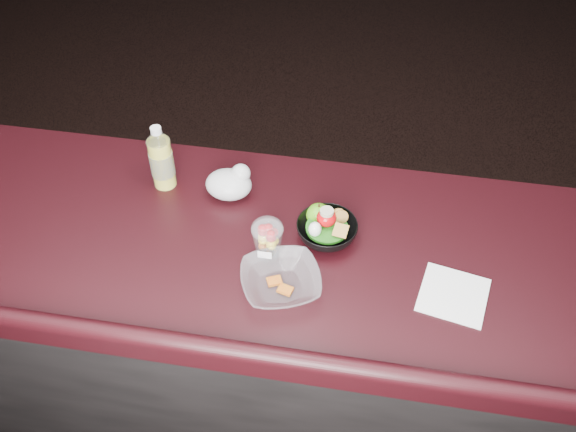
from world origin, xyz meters
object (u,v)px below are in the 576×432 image
object	(u,v)px
fruit_cup	(268,238)
takeout_bowl	(281,281)
lemonade_bottle	(162,161)
green_apple	(319,215)
snack_bowl	(326,229)

from	to	relation	value
fruit_cup	takeout_bowl	world-z (taller)	fruit_cup
lemonade_bottle	takeout_bowl	xyz separation A→B (m)	(0.40, -0.32, -0.06)
fruit_cup	green_apple	size ratio (longest dim) A/B	1.66
fruit_cup	green_apple	xyz separation A→B (m)	(0.11, 0.13, -0.03)
snack_bowl	takeout_bowl	world-z (taller)	snack_bowl
lemonade_bottle	green_apple	xyz separation A→B (m)	(0.46, -0.08, -0.05)
fruit_cup	green_apple	world-z (taller)	fruit_cup
green_apple	snack_bowl	bearing A→B (deg)	-60.41
lemonade_bottle	snack_bowl	world-z (taller)	lemonade_bottle
lemonade_bottle	fruit_cup	size ratio (longest dim) A/B	1.73
fruit_cup	takeout_bowl	distance (m)	0.12
lemonade_bottle	snack_bowl	bearing A→B (deg)	-15.10
green_apple	takeout_bowl	size ratio (longest dim) A/B	0.28
lemonade_bottle	green_apple	size ratio (longest dim) A/B	2.88
snack_bowl	takeout_bowl	xyz separation A→B (m)	(-0.09, -0.19, -0.01)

